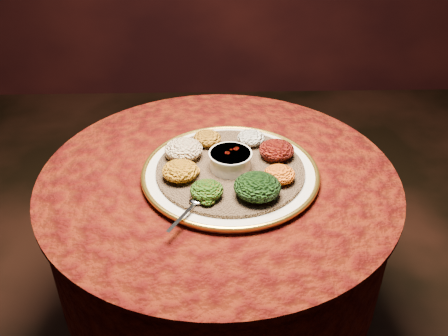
{
  "coord_description": "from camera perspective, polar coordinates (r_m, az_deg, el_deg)",
  "views": [
    {
      "loc": [
        -0.02,
        -1.08,
        1.51
      ],
      "look_at": [
        0.01,
        -0.01,
        0.76
      ],
      "focal_mm": 40.0,
      "sensor_mm": 36.0,
      "label": 1
    }
  ],
  "objects": [
    {
      "name": "portion_kik",
      "position": [
        1.26,
        -5.02,
        -0.32
      ],
      "size": [
        0.09,
        0.09,
        0.04
      ],
      "primitive_type": "ellipsoid",
      "color": "#B5660F",
      "rests_on": "injera"
    },
    {
      "name": "portion_mixveg",
      "position": [
        1.2,
        -1.98,
        -2.53
      ],
      "size": [
        0.08,
        0.08,
        0.04
      ],
      "primitive_type": "ellipsoid",
      "color": "#972B09",
      "rests_on": "injera"
    },
    {
      "name": "portion_shiro",
      "position": [
        1.4,
        -1.93,
        3.43
      ],
      "size": [
        0.08,
        0.07,
        0.04
      ],
      "primitive_type": "ellipsoid",
      "color": "#9B6012",
      "rests_on": "injera"
    },
    {
      "name": "portion_gomen",
      "position": [
        1.2,
        3.82,
        -2.15
      ],
      "size": [
        0.11,
        0.11,
        0.06
      ],
      "primitive_type": "ellipsoid",
      "color": "black",
      "rests_on": "injera"
    },
    {
      "name": "spoon",
      "position": [
        1.18,
        -3.32,
        -4.02
      ],
      "size": [
        0.09,
        0.13,
        0.01
      ],
      "rotation": [
        0.0,
        0.0,
        -2.1
      ],
      "color": "silver",
      "rests_on": "injera"
    },
    {
      "name": "portion_ayib",
      "position": [
        1.4,
        3.11,
        3.47
      ],
      "size": [
        0.08,
        0.07,
        0.04
      ],
      "primitive_type": "ellipsoid",
      "color": "silver",
      "rests_on": "injera"
    },
    {
      "name": "portion_kitfo",
      "position": [
        1.35,
        6.03,
        2.07
      ],
      "size": [
        0.1,
        0.09,
        0.05
      ],
      "primitive_type": "ellipsoid",
      "color": "black",
      "rests_on": "injera"
    },
    {
      "name": "table",
      "position": [
        1.44,
        -0.58,
        -6.61
      ],
      "size": [
        0.96,
        0.96,
        0.73
      ],
      "color": "black",
      "rests_on": "ground"
    },
    {
      "name": "platter",
      "position": [
        1.32,
        0.72,
        -0.55
      ],
      "size": [
        0.49,
        0.49,
        0.02
      ],
      "rotation": [
        0.0,
        0.0,
        0.09
      ],
      "color": "beige",
      "rests_on": "table"
    },
    {
      "name": "stew_bowl",
      "position": [
        1.29,
        0.73,
        1.01
      ],
      "size": [
        0.11,
        0.11,
        0.05
      ],
      "color": "silver",
      "rests_on": "injera"
    },
    {
      "name": "injera",
      "position": [
        1.31,
        0.72,
        -0.16
      ],
      "size": [
        0.48,
        0.48,
        0.01
      ],
      "primitive_type": "cylinder",
      "rotation": [
        0.0,
        0.0,
        -0.27
      ],
      "color": "brown",
      "rests_on": "platter"
    },
    {
      "name": "portion_tikil",
      "position": [
        1.26,
        6.34,
        -0.73
      ],
      "size": [
        0.08,
        0.08,
        0.04
      ],
      "primitive_type": "ellipsoid",
      "color": "#C26810",
      "rests_on": "injera"
    },
    {
      "name": "portion_timatim",
      "position": [
        1.34,
        -4.63,
        2.15
      ],
      "size": [
        0.1,
        0.1,
        0.05
      ],
      "primitive_type": "ellipsoid",
      "color": "maroon",
      "rests_on": "injera"
    }
  ]
}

